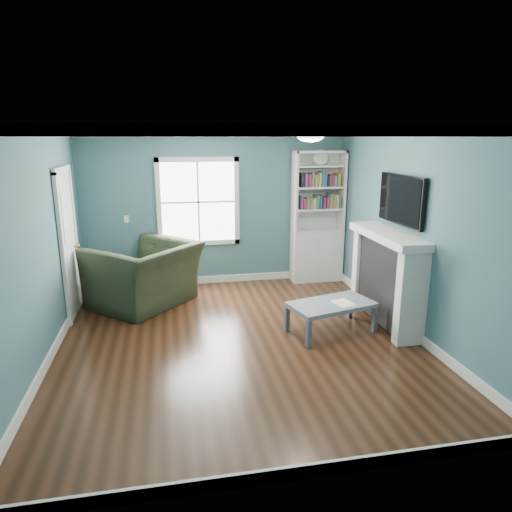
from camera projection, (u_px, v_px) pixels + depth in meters
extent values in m
plane|color=black|center=(239.00, 341.00, 5.82)|extent=(5.00, 5.00, 0.00)
plane|color=#3D6473|center=(216.00, 210.00, 7.86)|extent=(4.50, 0.00, 4.50)
plane|color=#3D6473|center=(295.00, 321.00, 3.11)|extent=(4.50, 0.00, 4.50)
plane|color=#3D6473|center=(39.00, 250.00, 5.07)|extent=(0.00, 5.00, 5.00)
plane|color=#3D6473|center=(410.00, 234.00, 5.90)|extent=(0.00, 5.00, 5.00)
plane|color=white|center=(237.00, 130.00, 5.16)|extent=(5.00, 5.00, 0.00)
cube|color=white|center=(218.00, 279.00, 8.16)|extent=(4.50, 0.03, 0.12)
cube|color=white|center=(291.00, 473.00, 3.44)|extent=(4.50, 0.03, 0.12)
cube|color=white|center=(53.00, 352.00, 5.39)|extent=(0.03, 5.00, 0.12)
cube|color=white|center=(401.00, 323.00, 6.21)|extent=(0.03, 5.00, 0.12)
cube|color=white|center=(214.00, 135.00, 7.52)|extent=(4.50, 0.04, 0.08)
cube|color=white|center=(299.00, 130.00, 2.81)|extent=(4.50, 0.04, 0.08)
cube|color=white|center=(26.00, 133.00, 4.76)|extent=(0.04, 5.00, 0.08)
cube|color=white|center=(417.00, 134.00, 5.58)|extent=(0.04, 5.00, 0.08)
cube|color=white|center=(198.00, 202.00, 7.76)|extent=(1.24, 0.01, 1.34)
cube|color=white|center=(159.00, 203.00, 7.63)|extent=(0.08, 0.06, 1.50)
cube|color=white|center=(237.00, 201.00, 7.87)|extent=(0.08, 0.06, 1.50)
cube|color=white|center=(200.00, 243.00, 7.93)|extent=(1.40, 0.06, 0.08)
cube|color=white|center=(197.00, 160.00, 7.57)|extent=(1.40, 0.06, 0.08)
cube|color=white|center=(198.00, 202.00, 7.75)|extent=(1.24, 0.03, 0.03)
cube|color=white|center=(198.00, 202.00, 7.75)|extent=(0.03, 0.03, 1.34)
cube|color=silver|center=(316.00, 256.00, 8.21)|extent=(0.90, 0.35, 0.90)
cube|color=silver|center=(294.00, 192.00, 7.84)|extent=(0.04, 0.35, 1.40)
cube|color=silver|center=(342.00, 191.00, 8.00)|extent=(0.04, 0.35, 1.40)
cube|color=silver|center=(315.00, 191.00, 8.08)|extent=(0.90, 0.02, 1.40)
cube|color=silver|center=(320.00, 152.00, 7.75)|extent=(0.90, 0.35, 0.04)
cube|color=silver|center=(317.00, 230.00, 8.09)|extent=(0.84, 0.33, 0.03)
cube|color=silver|center=(318.00, 209.00, 8.00)|extent=(0.84, 0.33, 0.03)
cube|color=silver|center=(319.00, 187.00, 7.90)|extent=(0.84, 0.33, 0.03)
cube|color=silver|center=(319.00, 166.00, 7.81)|extent=(0.84, 0.33, 0.03)
cube|color=#593366|center=(318.00, 202.00, 7.94)|extent=(0.70, 0.25, 0.22)
cube|color=maroon|center=(319.00, 180.00, 7.85)|extent=(0.70, 0.25, 0.22)
cylinder|color=beige|center=(320.00, 158.00, 7.72)|extent=(0.26, 0.06, 0.26)
cube|color=black|center=(387.00, 282.00, 6.24)|extent=(0.30, 1.20, 1.10)
cube|color=black|center=(385.00, 296.00, 6.29)|extent=(0.22, 0.65, 0.70)
cube|color=silver|center=(411.00, 298.00, 5.60)|extent=(0.36, 0.16, 1.20)
cube|color=silver|center=(365.00, 269.00, 6.87)|extent=(0.36, 0.16, 1.20)
cube|color=silver|center=(388.00, 236.00, 6.07)|extent=(0.44, 1.58, 0.10)
cube|color=black|center=(401.00, 200.00, 5.98)|extent=(0.06, 1.10, 0.65)
cube|color=silver|center=(69.00, 246.00, 6.47)|extent=(0.04, 0.80, 2.05)
cube|color=white|center=(63.00, 253.00, 6.05)|extent=(0.05, 0.08, 2.13)
cube|color=white|center=(75.00, 239.00, 6.90)|extent=(0.05, 0.08, 2.13)
cube|color=white|center=(61.00, 170.00, 6.21)|extent=(0.05, 0.98, 0.08)
sphere|color=#BF8C3F|center=(77.00, 246.00, 6.79)|extent=(0.07, 0.07, 0.07)
ellipsoid|color=white|center=(311.00, 135.00, 5.44)|extent=(0.34, 0.34, 0.15)
cylinder|color=white|center=(311.00, 131.00, 5.43)|extent=(0.38, 0.38, 0.03)
cube|color=white|center=(127.00, 219.00, 7.59)|extent=(0.08, 0.01, 0.12)
imported|color=black|center=(144.00, 264.00, 6.95)|extent=(1.69, 1.72, 1.28)
cube|color=#545964|center=(309.00, 334.00, 5.63)|extent=(0.07, 0.07, 0.34)
cube|color=#545964|center=(375.00, 319.00, 6.07)|extent=(0.07, 0.07, 0.34)
cube|color=#545964|center=(287.00, 318.00, 6.10)|extent=(0.07, 0.07, 0.34)
cube|color=#545964|center=(350.00, 306.00, 6.54)|extent=(0.07, 0.07, 0.34)
cube|color=slate|center=(331.00, 305.00, 6.03)|extent=(1.22, 0.86, 0.06)
cube|color=white|center=(343.00, 303.00, 6.01)|extent=(0.29, 0.34, 0.00)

